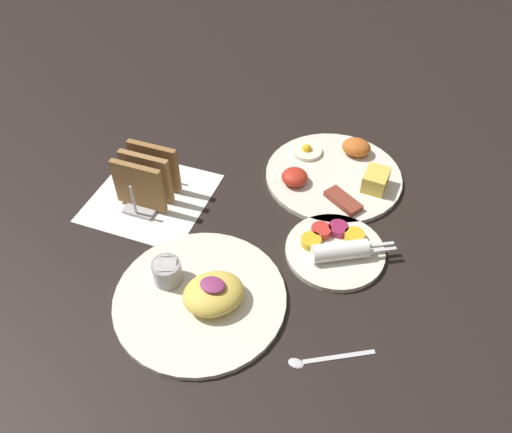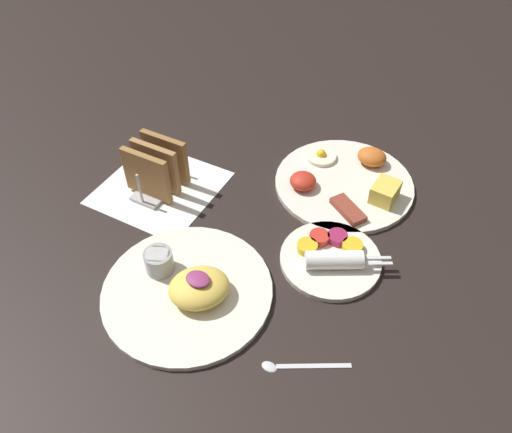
{
  "view_description": "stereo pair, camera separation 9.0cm",
  "coord_description": "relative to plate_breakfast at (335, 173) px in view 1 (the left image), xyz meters",
  "views": [
    {
      "loc": [
        0.21,
        -0.57,
        0.67
      ],
      "look_at": [
        -0.0,
        0.02,
        0.03
      ],
      "focal_mm": 35.0,
      "sensor_mm": 36.0,
      "label": 1
    },
    {
      "loc": [
        0.29,
        -0.53,
        0.67
      ],
      "look_at": [
        -0.0,
        0.02,
        0.03
      ],
      "focal_mm": 35.0,
      "sensor_mm": 36.0,
      "label": 2
    }
  ],
  "objects": [
    {
      "name": "teaspoon",
      "position": [
        0.07,
        -0.41,
        -0.01
      ],
      "size": [
        0.12,
        0.07,
        0.01
      ],
      "color": "silver",
      "rests_on": "ground_plane"
    },
    {
      "name": "plate_foreground",
      "position": [
        -0.13,
        -0.37,
        0.0
      ],
      "size": [
        0.28,
        0.28,
        0.06
      ],
      "color": "silver",
      "rests_on": "ground_plane"
    },
    {
      "name": "napkin_flat",
      "position": [
        -0.32,
        -0.18,
        -0.01
      ],
      "size": [
        0.22,
        0.22,
        0.0
      ],
      "color": "white",
      "rests_on": "ground_plane"
    },
    {
      "name": "plate_breakfast",
      "position": [
        0.0,
        0.0,
        0.0
      ],
      "size": [
        0.28,
        0.28,
        0.05
      ],
      "color": "silver",
      "rests_on": "ground_plane"
    },
    {
      "name": "plate_condiments",
      "position": [
        0.05,
        -0.2,
        0.0
      ],
      "size": [
        0.19,
        0.17,
        0.04
      ],
      "color": "silver",
      "rests_on": "ground_plane"
    },
    {
      "name": "ground_plane",
      "position": [
        -0.1,
        -0.21,
        -0.01
      ],
      "size": [
        3.0,
        3.0,
        0.0
      ],
      "primitive_type": "plane",
      "color": "black"
    },
    {
      "name": "toast_rack",
      "position": [
        -0.32,
        -0.18,
        0.04
      ],
      "size": [
        0.1,
        0.12,
        0.1
      ],
      "color": "#B7B7BC",
      "rests_on": "ground_plane"
    }
  ]
}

